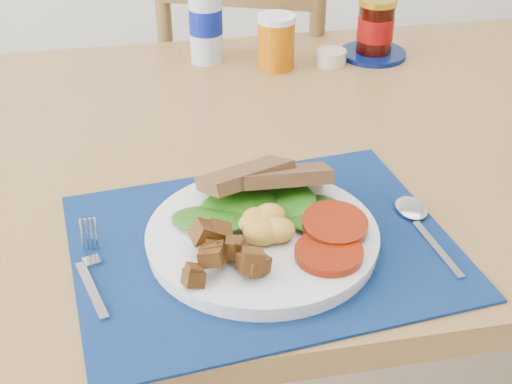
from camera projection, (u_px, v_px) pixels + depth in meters
table at (354, 177)px, 1.17m from camera, size 1.40×0.90×0.75m
chair_far at (249, 97)px, 1.72m from camera, size 0.51×0.49×1.06m
placemat at (262, 245)px, 0.87m from camera, size 0.49×0.40×0.00m
breakfast_plate at (258, 233)px, 0.86m from camera, size 0.28×0.28×0.07m
fork at (92, 271)px, 0.82m from camera, size 0.04×0.15×0.00m
spoon at (419, 222)px, 0.91m from camera, size 0.04×0.17×0.00m
water_bottle at (205, 13)px, 1.32m from camera, size 0.06×0.06×0.21m
juice_glass at (276, 43)px, 1.32m from camera, size 0.07×0.07×0.09m
ramekin at (331, 58)px, 1.35m from camera, size 0.06×0.06×0.03m
jam_on_saucer at (375, 31)px, 1.36m from camera, size 0.13×0.13×0.11m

